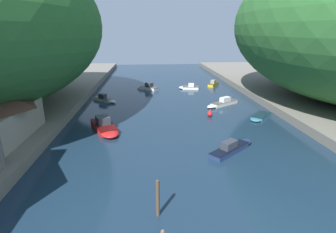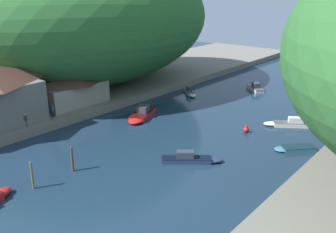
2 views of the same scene
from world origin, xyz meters
name	(u,v)px [view 1 (image 1 of 2)]	position (x,y,z in m)	size (l,w,h in m)	color
water_surface	(179,126)	(0.00, 30.00, 0.00)	(130.00, 130.00, 0.00)	#192D42
boat_cabin_cruiser	(233,147)	(4.46, 22.54, 0.37)	(5.65, 4.95, 1.23)	navy
boat_red_skiff	(189,87)	(4.58, 52.06, 0.34)	(4.35, 2.66, 1.09)	silver
boat_small_dinghy	(214,84)	(10.62, 54.98, 0.41)	(3.57, 4.50, 1.30)	gold
boat_near_quay	(147,87)	(-4.01, 52.23, 0.43)	(4.75, 4.25, 1.42)	silver
boat_moored_right	(222,103)	(7.86, 38.89, 0.39)	(6.07, 4.70, 1.25)	silver
boat_far_upstream	(105,99)	(-11.06, 42.97, 0.37)	(4.41, 3.94, 1.24)	silver
boat_white_cruiser	(260,117)	(11.22, 32.12, 0.20)	(4.19, 4.37, 0.41)	teal
boat_open_rowboat	(105,127)	(-8.97, 29.01, 0.48)	(4.39, 6.75, 1.55)	red
mooring_post_middle	(158,198)	(-3.35, 13.51, 1.31)	(0.25, 0.25, 2.60)	#4C3D2D
channel_buoy_near	(210,114)	(4.67, 33.46, 0.43)	(0.74, 0.74, 1.11)	red
person_on_quay	(1,150)	(-15.86, 19.82, 2.06)	(0.29, 0.42, 1.69)	#282D3D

